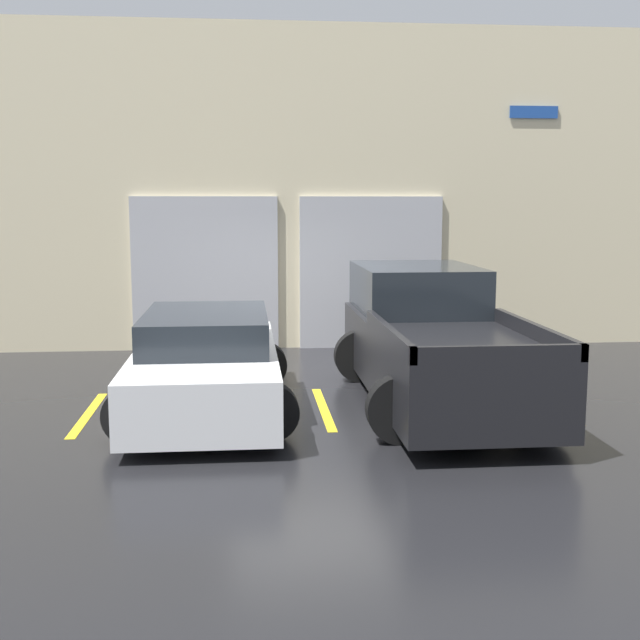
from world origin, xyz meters
TOP-DOWN VIEW (x-y plane):
  - ground_plane at (0.00, 0.00)m, footprint 28.00×28.00m
  - shophouse_building at (-0.00, 3.29)m, footprint 15.65×0.68m
  - pickup_truck at (1.51, -1.18)m, footprint 2.38×5.09m
  - sedan_white at (-1.51, -1.46)m, footprint 2.20×4.28m
  - parking_stripe_far_left at (-3.02, -1.48)m, footprint 0.12×2.20m
  - parking_stripe_left at (0.00, -1.48)m, footprint 0.12×2.20m
  - parking_stripe_centre at (3.02, -1.48)m, footprint 0.12×2.20m

SIDE VIEW (x-z plane):
  - ground_plane at x=0.00m, z-range 0.00..0.00m
  - parking_stripe_far_left at x=-3.02m, z-range 0.00..0.01m
  - parking_stripe_left at x=0.00m, z-range 0.00..0.01m
  - parking_stripe_centre at x=3.02m, z-range 0.00..0.01m
  - sedan_white at x=-1.51m, z-range -0.03..1.25m
  - pickup_truck at x=1.51m, z-range -0.06..1.69m
  - shophouse_building at x=0.00m, z-range -0.03..5.80m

